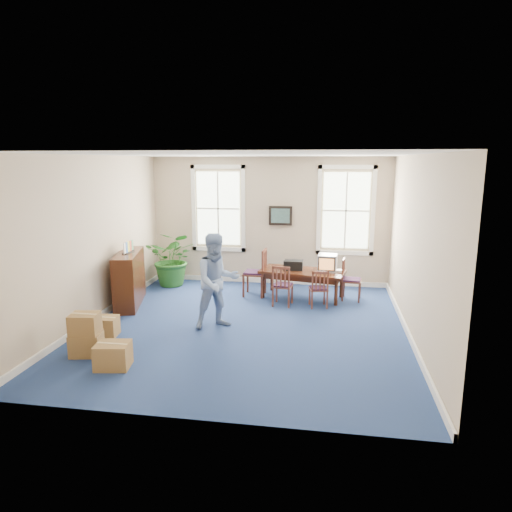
# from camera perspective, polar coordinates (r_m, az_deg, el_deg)

# --- Properties ---
(floor) EXTENTS (6.50, 6.50, 0.00)m
(floor) POSITION_cam_1_polar(r_m,az_deg,el_deg) (8.79, -1.28, -8.78)
(floor) COLOR navy
(floor) RESTS_ON ground
(ceiling) EXTENTS (6.50, 6.50, 0.00)m
(ceiling) POSITION_cam_1_polar(r_m,az_deg,el_deg) (8.23, -1.39, 12.57)
(ceiling) COLOR white
(ceiling) RESTS_ON ground
(wall_back) EXTENTS (6.50, 0.00, 6.50)m
(wall_back) POSITION_cam_1_polar(r_m,az_deg,el_deg) (11.54, 1.61, 4.38)
(wall_back) COLOR tan
(wall_back) RESTS_ON ground
(wall_front) EXTENTS (6.50, 0.00, 6.50)m
(wall_front) POSITION_cam_1_polar(r_m,az_deg,el_deg) (5.28, -7.78, -4.67)
(wall_front) COLOR tan
(wall_front) RESTS_ON ground
(wall_left) EXTENTS (0.00, 6.50, 6.50)m
(wall_left) POSITION_cam_1_polar(r_m,az_deg,el_deg) (9.38, -19.68, 1.97)
(wall_left) COLOR tan
(wall_left) RESTS_ON ground
(wall_right) EXTENTS (0.00, 6.50, 6.50)m
(wall_right) POSITION_cam_1_polar(r_m,az_deg,el_deg) (8.36, 19.33, 0.87)
(wall_right) COLOR tan
(wall_right) RESTS_ON ground
(baseboard_back) EXTENTS (6.00, 0.04, 0.12)m
(baseboard_back) POSITION_cam_1_polar(r_m,az_deg,el_deg) (11.80, 1.55, -3.08)
(baseboard_back) COLOR white
(baseboard_back) RESTS_ON ground
(baseboard_left) EXTENTS (0.04, 6.50, 0.12)m
(baseboard_left) POSITION_cam_1_polar(r_m,az_deg,el_deg) (9.73, -18.89, -7.00)
(baseboard_left) COLOR white
(baseboard_left) RESTS_ON ground
(baseboard_right) EXTENTS (0.04, 6.50, 0.12)m
(baseboard_right) POSITION_cam_1_polar(r_m,az_deg,el_deg) (8.76, 18.44, -9.06)
(baseboard_right) COLOR white
(baseboard_right) RESTS_ON ground
(window_left) EXTENTS (1.40, 0.12, 2.20)m
(window_left) POSITION_cam_1_polar(r_m,az_deg,el_deg) (11.72, -4.73, 5.93)
(window_left) COLOR white
(window_left) RESTS_ON ground
(window_right) EXTENTS (1.40, 0.12, 2.20)m
(window_right) POSITION_cam_1_polar(r_m,az_deg,el_deg) (11.39, 11.17, 5.58)
(window_right) COLOR white
(window_right) RESTS_ON ground
(wall_picture) EXTENTS (0.58, 0.06, 0.48)m
(wall_picture) POSITION_cam_1_polar(r_m,az_deg,el_deg) (11.43, 3.08, 5.05)
(wall_picture) COLOR black
(wall_picture) RESTS_ON ground
(conference_table) EXTENTS (2.01, 1.20, 0.64)m
(conference_table) POSITION_cam_1_polar(r_m,az_deg,el_deg) (10.54, 5.80, -3.49)
(conference_table) COLOR #3E1C0E
(conference_table) RESTS_ON ground
(crt_tv) EXTENTS (0.45, 0.49, 0.38)m
(crt_tv) POSITION_cam_1_polar(r_m,az_deg,el_deg) (10.44, 8.91, -0.84)
(crt_tv) COLOR #B7B7BC
(crt_tv) RESTS_ON conference_table
(game_console) EXTENTS (0.15, 0.19, 0.05)m
(game_console) POSITION_cam_1_polar(r_m,az_deg,el_deg) (10.44, 10.29, -1.82)
(game_console) COLOR white
(game_console) RESTS_ON conference_table
(equipment_bag) EXTENTS (0.43, 0.28, 0.21)m
(equipment_bag) POSITION_cam_1_polar(r_m,az_deg,el_deg) (10.49, 4.69, -1.13)
(equipment_bag) COLOR black
(equipment_bag) RESTS_ON conference_table
(chair_near_left) EXTENTS (0.45, 0.45, 0.91)m
(chair_near_left) POSITION_cam_1_polar(r_m,az_deg,el_deg) (9.92, 3.36, -3.64)
(chair_near_left) COLOR brown
(chair_near_left) RESTS_ON ground
(chair_near_right) EXTENTS (0.44, 0.44, 0.83)m
(chair_near_right) POSITION_cam_1_polar(r_m,az_deg,el_deg) (9.88, 7.81, -4.00)
(chair_near_right) COLOR brown
(chair_near_right) RESTS_ON ground
(chair_end_left) EXTENTS (0.52, 0.52, 1.10)m
(chair_end_left) POSITION_cam_1_polar(r_m,az_deg,el_deg) (10.60, -0.19, -2.06)
(chair_end_left) COLOR brown
(chair_end_left) RESTS_ON ground
(chair_end_right) EXTENTS (0.47, 0.47, 0.94)m
(chair_end_right) POSITION_cam_1_polar(r_m,az_deg,el_deg) (10.50, 11.89, -2.91)
(chair_end_right) COLOR brown
(chair_end_right) RESTS_ON ground
(man) EXTENTS (1.11, 1.05, 1.80)m
(man) POSITION_cam_1_polar(r_m,az_deg,el_deg) (8.52, -4.88, -3.15)
(man) COLOR #859FCA
(man) RESTS_ON ground
(credenza) EXTENTS (0.82, 1.62, 1.22)m
(credenza) POSITION_cam_1_polar(r_m,az_deg,el_deg) (10.29, -15.56, -2.58)
(credenza) COLOR #3E1C0E
(credenza) RESTS_ON ground
(brochure_rack) EXTENTS (0.24, 0.59, 0.26)m
(brochure_rack) POSITION_cam_1_polar(r_m,az_deg,el_deg) (10.13, -15.68, 1.47)
(brochure_rack) COLOR #99999E
(brochure_rack) RESTS_ON credenza
(potted_plant) EXTENTS (1.26, 1.10, 1.38)m
(potted_plant) POSITION_cam_1_polar(r_m,az_deg,el_deg) (11.62, -10.31, -0.31)
(potted_plant) COLOR #21591C
(potted_plant) RESTS_ON ground
(cardboard_boxes) EXTENTS (1.48, 1.48, 0.73)m
(cardboard_boxes) POSITION_cam_1_polar(r_m,az_deg,el_deg) (7.93, -19.04, -8.96)
(cardboard_boxes) COLOR olive
(cardboard_boxes) RESTS_ON ground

